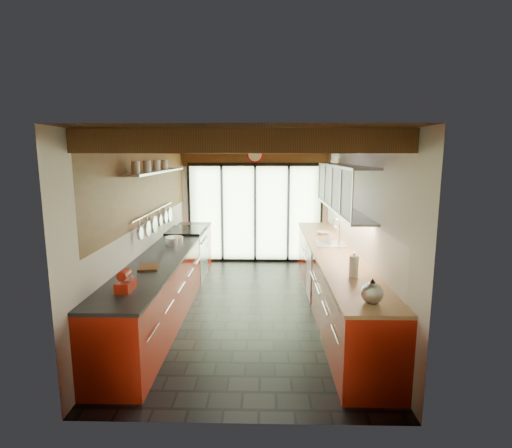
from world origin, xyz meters
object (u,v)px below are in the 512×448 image
at_px(soap_bottle, 329,237).
at_px(bowl, 323,233).
at_px(paper_towel, 354,267).
at_px(kettle, 372,292).
at_px(stand_mixer, 126,282).

relative_size(soap_bottle, bowl, 0.89).
bearing_deg(bowl, paper_towel, -90.00).
relative_size(kettle, bowl, 1.44).
relative_size(paper_towel, soap_bottle, 1.63).
distance_m(kettle, bowl, 3.40).
relative_size(stand_mixer, soap_bottle, 1.46).
height_order(stand_mixer, soap_bottle, stand_mixer).
relative_size(stand_mixer, paper_towel, 0.90).
relative_size(stand_mixer, kettle, 0.90).
height_order(stand_mixer, paper_towel, paper_towel).
distance_m(soap_bottle, bowl, 0.72).
xyz_separation_m(stand_mixer, kettle, (2.54, -0.29, 0.02)).
bearing_deg(stand_mixer, bowl, 50.78).
bearing_deg(paper_towel, bowl, 90.00).
distance_m(stand_mixer, bowl, 4.02).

